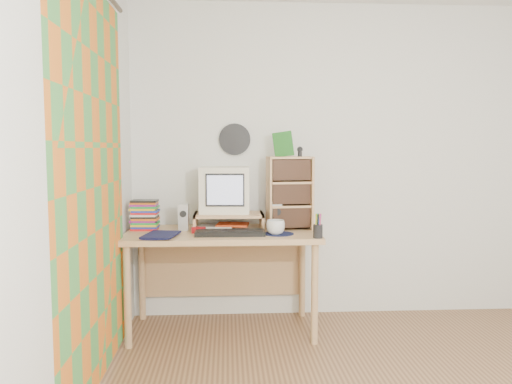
{
  "coord_description": "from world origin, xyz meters",
  "views": [
    {
      "loc": [
        -0.99,
        -2.25,
        1.37
      ],
      "look_at": [
        -0.78,
        1.33,
        1.04
      ],
      "focal_mm": 35.0,
      "sensor_mm": 36.0,
      "label": 1
    }
  ],
  "objects": [
    {
      "name": "crt_monitor",
      "position": [
        -1.01,
        1.53,
        1.04
      ],
      "size": [
        0.39,
        0.39,
        0.35
      ],
      "primitive_type": "cube",
      "rotation": [
        0.0,
        0.0,
        -0.06
      ],
      "color": "silver",
      "rests_on": "monitor_riser"
    },
    {
      "name": "pen_cup",
      "position": [
        -0.38,
        1.07,
        0.82
      ],
      "size": [
        0.07,
        0.07,
        0.13
      ],
      "primitive_type": null,
      "rotation": [
        0.0,
        0.0,
        -0.01
      ],
      "color": "black",
      "rests_on": "desk"
    },
    {
      "name": "back_wall",
      "position": [
        0.0,
        1.75,
        1.25
      ],
      "size": [
        3.5,
        0.0,
        3.5
      ],
      "primitive_type": "plane",
      "rotation": [
        1.57,
        0.0,
        0.0
      ],
      "color": "white",
      "rests_on": "floor"
    },
    {
      "name": "mug",
      "position": [
        -0.65,
        1.22,
        0.8
      ],
      "size": [
        0.14,
        0.14,
        0.1
      ],
      "primitive_type": "imported",
      "rotation": [
        0.0,
        0.0,
        -0.02
      ],
      "color": "silver",
      "rests_on": "desk"
    },
    {
      "name": "dvd_stack",
      "position": [
        -1.61,
        1.49,
        0.89
      ],
      "size": [
        0.2,
        0.14,
        0.27
      ],
      "primitive_type": null,
      "rotation": [
        0.0,
        0.0,
        -0.05
      ],
      "color": "brown",
      "rests_on": "desk"
    },
    {
      "name": "cd_rack",
      "position": [
        -0.52,
        1.46,
        1.02
      ],
      "size": [
        0.35,
        0.21,
        0.55
      ],
      "primitive_type": "cube",
      "rotation": [
        0.0,
        0.0,
        0.1
      ],
      "color": "tan",
      "rests_on": "desk"
    },
    {
      "name": "papers",
      "position": [
        -1.03,
        1.5,
        0.77
      ],
      "size": [
        0.29,
        0.23,
        0.04
      ],
      "primitive_type": null,
      "rotation": [
        0.0,
        0.0,
        -0.14
      ],
      "color": "beige",
      "rests_on": "desk"
    },
    {
      "name": "desk",
      "position": [
        -1.03,
        1.44,
        0.62
      ],
      "size": [
        1.4,
        0.7,
        0.75
      ],
      "color": "tan",
      "rests_on": "floor"
    },
    {
      "name": "diary",
      "position": [
        -1.55,
        1.2,
        0.78
      ],
      "size": [
        0.29,
        0.24,
        0.05
      ],
      "primitive_type": "imported",
      "rotation": [
        0.0,
        0.0,
        -0.18
      ],
      "color": "#0F1239",
      "rests_on": "desk"
    },
    {
      "name": "game_box",
      "position": [
        -0.57,
        1.48,
        1.39
      ],
      "size": [
        0.15,
        0.06,
        0.18
      ],
      "primitive_type": "cube",
      "rotation": [
        0.0,
        0.0,
        -0.23
      ],
      "color": "#1C621C",
      "rests_on": "cd_rack"
    },
    {
      "name": "monitor_riser",
      "position": [
        -0.98,
        1.48,
        0.84
      ],
      "size": [
        0.52,
        0.3,
        0.12
      ],
      "color": "tan",
      "rests_on": "desk"
    },
    {
      "name": "mousepad",
      "position": [
        -0.63,
        1.24,
        0.75
      ],
      "size": [
        0.23,
        0.23,
        0.0
      ],
      "primitive_type": "cylinder",
      "rotation": [
        0.0,
        0.0,
        -0.03
      ],
      "color": "#0F1A33",
      "rests_on": "desk"
    },
    {
      "name": "left_wall",
      "position": [
        -1.75,
        0.0,
        1.25
      ],
      "size": [
        0.0,
        3.5,
        3.5
      ],
      "primitive_type": "plane",
      "rotation": [
        1.57,
        0.0,
        1.57
      ],
      "color": "white",
      "rests_on": "floor"
    },
    {
      "name": "speaker_left",
      "position": [
        -1.32,
        1.46,
        0.85
      ],
      "size": [
        0.08,
        0.08,
        0.19
      ],
      "primitive_type": "cube",
      "rotation": [
        0.0,
        0.0,
        -0.04
      ],
      "color": "#BCBCC1",
      "rests_on": "desk"
    },
    {
      "name": "wall_disc",
      "position": [
        -0.93,
        1.73,
        1.43
      ],
      "size": [
        0.25,
        0.02,
        0.25
      ],
      "primitive_type": "cylinder",
      "rotation": [
        1.57,
        0.0,
        0.0
      ],
      "color": "black",
      "rests_on": "back_wall"
    },
    {
      "name": "keyboard",
      "position": [
        -0.97,
        1.22,
        0.77
      ],
      "size": [
        0.49,
        0.17,
        0.03
      ],
      "primitive_type": "cube",
      "rotation": [
        0.0,
        0.0,
        -0.01
      ],
      "color": "black",
      "rests_on": "desk"
    },
    {
      "name": "red_box",
      "position": [
        -1.2,
        1.31,
        0.77
      ],
      "size": [
        0.1,
        0.08,
        0.04
      ],
      "primitive_type": "cube",
      "rotation": [
        0.0,
        0.0,
        -0.35
      ],
      "color": "#AC1218",
      "rests_on": "desk"
    },
    {
      "name": "webcam",
      "position": [
        -0.45,
        1.46,
        1.34
      ],
      "size": [
        0.05,
        0.05,
        0.07
      ],
      "primitive_type": null,
      "rotation": [
        0.0,
        0.0,
        0.12
      ],
      "color": "black",
      "rests_on": "cd_rack"
    },
    {
      "name": "speaker_right",
      "position": [
        -0.62,
        1.43,
        0.86
      ],
      "size": [
        0.09,
        0.09,
        0.22
      ],
      "primitive_type": "cube",
      "rotation": [
        0.0,
        0.0,
        -0.13
      ],
      "color": "#BCBCC1",
      "rests_on": "desk"
    },
    {
      "name": "curtain",
      "position": [
        -1.71,
        0.48,
        1.15
      ],
      "size": [
        0.0,
        2.2,
        2.2
      ],
      "primitive_type": "plane",
      "rotation": [
        1.57,
        0.0,
        1.57
      ],
      "color": "orange",
      "rests_on": "left_wall"
    }
  ]
}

